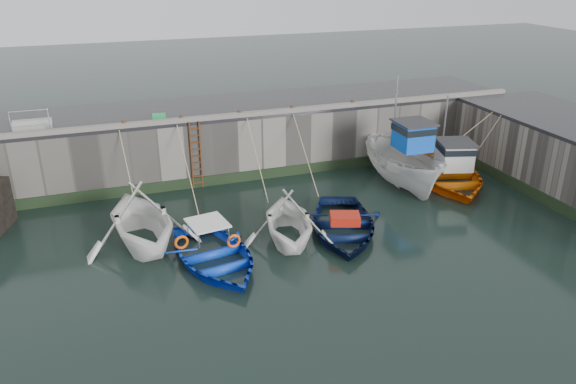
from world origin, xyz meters
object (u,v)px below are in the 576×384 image
object	(u,v)px
boat_near_blue	(215,262)
bollard_e	(353,103)
boat_far_white	(404,165)
bollard_b	(181,119)
boat_near_navy	(342,232)
bollard_a	(124,124)
bollard_c	(239,113)
fish_crate	(159,117)
bollard_d	(292,109)
ladder	(196,156)
boat_near_white	(143,245)
boat_near_blacktrim	(288,240)
boat_far_orange	(448,174)

from	to	relation	value
boat_near_blue	bollard_e	distance (m)	11.96
boat_far_white	bollard_b	size ratio (longest dim) A/B	21.69
boat_near_navy	boat_far_white	size ratio (longest dim) A/B	0.87
bollard_a	bollard_b	bearing A→B (deg)	0.00
bollard_c	bollard_e	world-z (taller)	same
boat_far_white	bollard_a	world-z (taller)	boat_far_white
boat_near_navy	bollard_a	xyz separation A→B (m)	(-7.50, 6.75, 3.30)
boat_far_white	bollard_c	xyz separation A→B (m)	(-7.06, 3.22, 2.31)
boat_near_navy	boat_far_white	distance (m)	6.01
fish_crate	bollard_d	bearing A→B (deg)	4.97
ladder	boat_near_white	distance (m)	5.97
ladder	boat_far_white	world-z (taller)	boat_far_white
boat_near_blue	boat_near_blacktrim	bearing A→B (deg)	4.24
boat_near_white	boat_near_blue	distance (m)	3.15
boat_far_orange	fish_crate	distance (m)	13.84
bollard_b	bollard_e	world-z (taller)	same
boat_near_white	bollard_d	world-z (taller)	bollard_d
boat_near_navy	bollard_d	xyz separation A→B (m)	(0.30, 6.75, 3.30)
ladder	bollard_e	size ratio (longest dim) A/B	11.43
boat_far_orange	boat_near_navy	bearing A→B (deg)	-139.48
boat_near_navy	boat_far_orange	world-z (taller)	boat_far_orange
ladder	bollard_d	xyz separation A→B (m)	(4.80, 0.34, 1.71)
boat_near_blacktrim	boat_far_orange	world-z (taller)	boat_far_orange
fish_crate	bollard_e	bearing A→B (deg)	6.50
boat_far_orange	bollard_e	bearing A→B (deg)	150.31
ladder	bollard_e	bearing A→B (deg)	2.40
boat_near_white	bollard_a	size ratio (longest dim) A/B	18.69
ladder	bollard_d	size ratio (longest dim) A/B	11.43
boat_far_white	fish_crate	size ratio (longest dim) A/B	10.42
bollard_c	bollard_e	xyz separation A→B (m)	(5.80, 0.00, 0.00)
boat_far_orange	bollard_a	distance (m)	15.20
ladder	boat_near_blue	distance (m)	7.30
boat_far_orange	boat_near_blue	bearing A→B (deg)	-146.49
boat_near_blacktrim	bollard_d	bearing A→B (deg)	81.48
bollard_a	boat_near_white	bearing A→B (deg)	-90.42
boat_far_white	bollard_c	size ratio (longest dim) A/B	21.69
bollard_c	bollard_d	size ratio (longest dim) A/B	1.00
boat_near_navy	bollard_e	size ratio (longest dim) A/B	18.86
boat_near_white	bollard_a	world-z (taller)	bollard_a
boat_near_blue	ladder	bearing A→B (deg)	74.63
boat_near_white	bollard_b	bearing A→B (deg)	56.45
boat_near_white	boat_far_orange	bearing A→B (deg)	-1.26
boat_near_white	bollard_e	xyz separation A→B (m)	(11.04, 5.22, 3.30)
boat_near_navy	boat_near_white	bearing A→B (deg)	-172.04
bollard_c	ladder	bearing A→B (deg)	-171.33
bollard_a	bollard_e	world-z (taller)	same
boat_far_white	bollard_b	xyz separation A→B (m)	(-9.76, 3.22, 2.31)
boat_near_white	fish_crate	distance (m)	6.80
boat_far_orange	bollard_a	world-z (taller)	boat_far_orange
ladder	bollard_d	world-z (taller)	bollard_d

